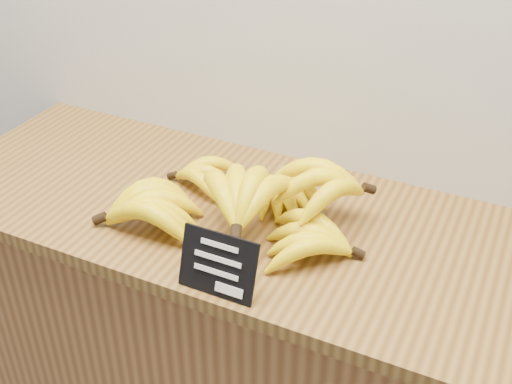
% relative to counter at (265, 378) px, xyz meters
% --- Properties ---
extents(counter, '(1.50, 0.50, 0.90)m').
position_rel_counter_xyz_m(counter, '(0.00, 0.00, 0.00)').
color(counter, brown).
rests_on(counter, ground).
extents(counter_top, '(1.49, 0.54, 0.03)m').
position_rel_counter_xyz_m(counter_top, '(0.00, 0.00, 0.47)').
color(counter_top, brown).
rests_on(counter_top, counter).
extents(chalkboard_sign, '(0.14, 0.04, 0.11)m').
position_rel_counter_xyz_m(chalkboard_sign, '(0.02, -0.23, 0.53)').
color(chalkboard_sign, black).
rests_on(chalkboard_sign, counter_top).
extents(banana_pile, '(0.51, 0.34, 0.13)m').
position_rel_counter_xyz_m(banana_pile, '(-0.03, -0.03, 0.54)').
color(banana_pile, '#FEE90A').
rests_on(banana_pile, counter_top).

